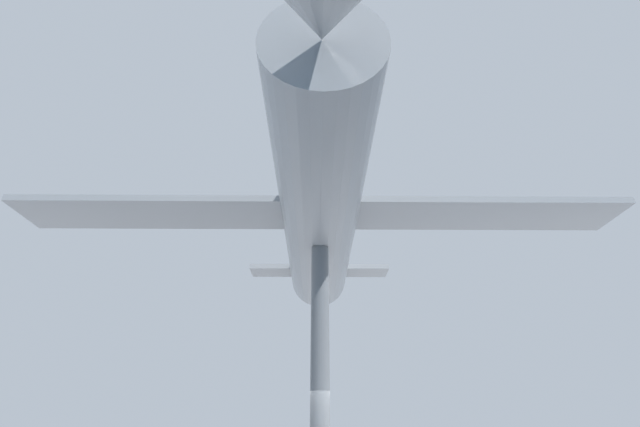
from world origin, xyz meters
The scene contains 2 objects.
support_pylon_central centered at (0.00, 0.00, 3.02)m, with size 0.46×0.46×6.03m.
suspended_airplane centered at (0.00, 0.35, 7.09)m, with size 16.50×13.62×3.10m.
Camera 1 is at (0.10, 10.60, 1.70)m, focal length 24.00 mm.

